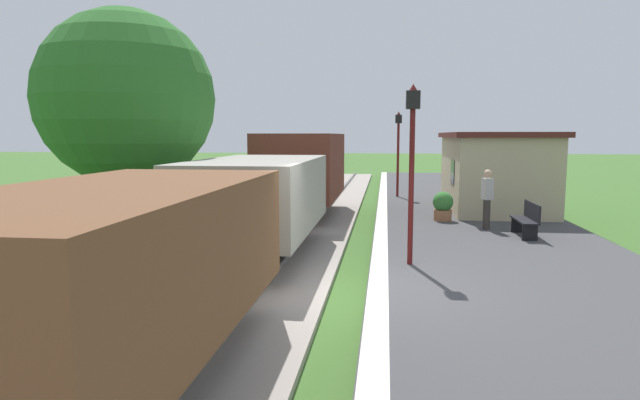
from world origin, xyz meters
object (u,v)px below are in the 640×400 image
object	(u,v)px
person_waiting	(487,197)
lamp_post_far	(398,138)
bench_near_hut	(527,219)
bench_down_platform	(472,186)
station_hut	(494,171)
tree_trackside_mid	(126,99)
lamp_post_near	(412,141)
tree_trackside_far	(101,113)
freight_train	(264,194)
potted_planter	(443,206)

from	to	relation	value
person_waiting	lamp_post_far	size ratio (longest dim) A/B	0.46
bench_near_hut	bench_down_platform	xyz separation A→B (m)	(0.00, 9.17, 0.00)
station_hut	tree_trackside_mid	size ratio (longest dim) A/B	0.97
lamp_post_near	lamp_post_far	bearing A→B (deg)	90.00
lamp_post_far	tree_trackside_far	bearing A→B (deg)	-154.10
person_waiting	lamp_post_far	distance (m)	8.51
freight_train	tree_trackside_mid	bearing A→B (deg)	176.69
bench_near_hut	person_waiting	size ratio (longest dim) A/B	0.88
lamp_post_far	tree_trackside_far	world-z (taller)	tree_trackside_far
lamp_post_near	tree_trackside_far	distance (m)	13.03
freight_train	potted_planter	world-z (taller)	freight_train
bench_near_hut	tree_trackside_mid	bearing A→B (deg)	-169.84
station_hut	potted_planter	xyz separation A→B (m)	(-2.09, -2.81, -0.93)
bench_down_platform	person_waiting	distance (m)	8.20
person_waiting	lamp_post_far	xyz separation A→B (m)	(-2.36, 8.02, 1.62)
bench_near_hut	person_waiting	xyz separation A→B (m)	(-0.86, 1.03, 0.46)
freight_train	bench_near_hut	bearing A→B (deg)	16.92
bench_down_platform	lamp_post_far	size ratio (longest dim) A/B	0.41
person_waiting	tree_trackside_mid	xyz separation A→B (m)	(-9.29, -2.85, 2.64)
bench_near_hut	tree_trackside_far	world-z (taller)	tree_trackside_far
station_hut	lamp_post_far	size ratio (longest dim) A/B	1.57
lamp_post_far	station_hut	bearing A→B (deg)	-48.08
station_hut	bench_down_platform	size ratio (longest dim) A/B	3.87
freight_train	tree_trackside_mid	distance (m)	4.21
lamp_post_near	tree_trackside_far	bearing A→B (deg)	145.77
freight_train	lamp_post_near	xyz separation A→B (m)	(3.43, -1.47, 1.30)
freight_train	tree_trackside_far	world-z (taller)	tree_trackside_far
station_hut	lamp_post_far	bearing A→B (deg)	131.92
station_hut	person_waiting	xyz separation A→B (m)	(-1.01, -4.26, -0.47)
station_hut	person_waiting	size ratio (longest dim) A/B	3.39
person_waiting	tree_trackside_far	distance (m)	13.64
freight_train	person_waiting	bearing A→B (deg)	27.80
potted_planter	tree_trackside_mid	xyz separation A→B (m)	(-8.22, -4.30, 3.10)
lamp_post_far	tree_trackside_mid	bearing A→B (deg)	-122.55
tree_trackside_mid	lamp_post_near	bearing A→B (deg)	-13.52
station_hut	lamp_post_near	bearing A→B (deg)	-111.00
bench_down_platform	tree_trackside_far	size ratio (longest dim) A/B	0.28
potted_planter	lamp_post_near	world-z (taller)	lamp_post_near
freight_train	bench_down_platform	xyz separation A→B (m)	(6.65, 11.19, -0.78)
station_hut	tree_trackside_mid	world-z (taller)	tree_trackside_mid
bench_near_hut	tree_trackside_far	distance (m)	14.79
station_hut	freight_train	bearing A→B (deg)	-132.91
bench_down_platform	potted_planter	bearing A→B (deg)	-106.10
station_hut	bench_near_hut	distance (m)	5.38
station_hut	bench_down_platform	distance (m)	3.99
freight_train	tree_trackside_far	xyz separation A→B (m)	(-7.32, 5.85, 2.20)
tree_trackside_mid	bench_down_platform	bearing A→B (deg)	47.28
bench_down_platform	tree_trackside_mid	bearing A→B (deg)	-132.72
bench_near_hut	station_hut	bearing A→B (deg)	88.33
potted_planter	bench_near_hut	bearing A→B (deg)	-52.08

